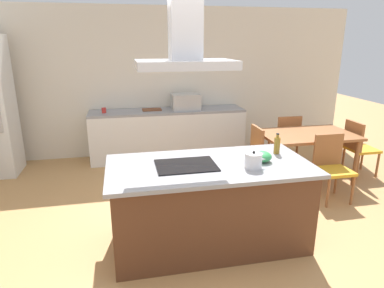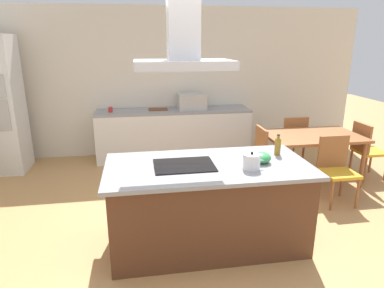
# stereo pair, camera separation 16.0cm
# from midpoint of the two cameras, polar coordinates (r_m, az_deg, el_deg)

# --- Properties ---
(ground) EXTENTS (16.00, 16.00, 0.00)m
(ground) POSITION_cam_midpoint_polar(r_m,az_deg,el_deg) (5.13, 0.01, -7.10)
(ground) COLOR tan
(wall_back) EXTENTS (7.20, 0.10, 2.70)m
(wall_back) POSITION_cam_midpoint_polar(r_m,az_deg,el_deg) (6.46, -2.54, 10.35)
(wall_back) COLOR beige
(wall_back) RESTS_ON ground
(kitchen_island) EXTENTS (2.07, 1.04, 0.90)m
(kitchen_island) POSITION_cam_midpoint_polar(r_m,az_deg,el_deg) (3.61, 3.93, -10.12)
(kitchen_island) COLOR #59331E
(kitchen_island) RESTS_ON ground
(cooktop) EXTENTS (0.60, 0.44, 0.01)m
(cooktop) POSITION_cam_midpoint_polar(r_m,az_deg,el_deg) (3.38, 0.02, -3.61)
(cooktop) COLOR black
(cooktop) RESTS_ON kitchen_island
(tea_kettle) EXTENTS (0.22, 0.17, 0.18)m
(tea_kettle) POSITION_cam_midpoint_polar(r_m,az_deg,el_deg) (3.34, 11.39, -2.94)
(tea_kettle) COLOR silver
(tea_kettle) RESTS_ON kitchen_island
(olive_oil_bottle) EXTENTS (0.07, 0.07, 0.23)m
(olive_oil_bottle) POSITION_cam_midpoint_polar(r_m,az_deg,el_deg) (3.81, 15.43, -0.37)
(olive_oil_bottle) COLOR olive
(olive_oil_bottle) RESTS_ON kitchen_island
(mixing_bowl) EXTENTS (0.20, 0.20, 0.11)m
(mixing_bowl) POSITION_cam_midpoint_polar(r_m,az_deg,el_deg) (3.54, 12.89, -2.25)
(mixing_bowl) COLOR #33934C
(mixing_bowl) RESTS_ON kitchen_island
(back_counter) EXTENTS (2.79, 0.62, 0.90)m
(back_counter) POSITION_cam_midpoint_polar(r_m,az_deg,el_deg) (6.27, -2.33, 1.76)
(back_counter) COLOR silver
(back_counter) RESTS_ON ground
(countertop_microwave) EXTENTS (0.50, 0.38, 0.28)m
(countertop_microwave) POSITION_cam_midpoint_polar(r_m,az_deg,el_deg) (6.19, 0.72, 7.17)
(countertop_microwave) COLOR #B2AFAA
(countertop_microwave) RESTS_ON back_counter
(coffee_mug_red) EXTENTS (0.08, 0.08, 0.09)m
(coffee_mug_red) POSITION_cam_midpoint_polar(r_m,az_deg,el_deg) (6.09, -12.87, 5.68)
(coffee_mug_red) COLOR red
(coffee_mug_red) RESTS_ON back_counter
(cutting_board) EXTENTS (0.34, 0.24, 0.02)m
(cutting_board) POSITION_cam_midpoint_polar(r_m,az_deg,el_deg) (6.18, -5.02, 5.87)
(cutting_board) COLOR brown
(cutting_board) RESTS_ON back_counter
(dining_table) EXTENTS (1.40, 0.90, 0.75)m
(dining_table) POSITION_cam_midpoint_polar(r_m,az_deg,el_deg) (5.42, 20.45, 0.62)
(dining_table) COLOR #995B33
(dining_table) RESTS_ON ground
(chair_facing_back_wall) EXTENTS (0.42, 0.42, 0.89)m
(chair_facing_back_wall) POSITION_cam_midpoint_polar(r_m,az_deg,el_deg) (6.03, 17.25, 0.94)
(chair_facing_back_wall) COLOR gold
(chair_facing_back_wall) RESTS_ON ground
(chair_at_right_end) EXTENTS (0.42, 0.42, 0.89)m
(chair_at_right_end) POSITION_cam_midpoint_polar(r_m,az_deg,el_deg) (5.97, 27.97, -0.48)
(chair_at_right_end) COLOR gold
(chair_at_right_end) RESTS_ON ground
(chair_at_left_end) EXTENTS (0.42, 0.42, 0.89)m
(chair_at_left_end) POSITION_cam_midpoint_polar(r_m,az_deg,el_deg) (5.09, 11.25, -1.53)
(chair_at_left_end) COLOR gold
(chair_at_left_end) RESTS_ON ground
(chair_facing_island) EXTENTS (0.42, 0.42, 0.89)m
(chair_facing_island) POSITION_cam_midpoint_polar(r_m,az_deg,el_deg) (4.93, 23.99, -3.31)
(chair_facing_island) COLOR gold
(chair_facing_island) RESTS_ON ground
(range_hood) EXTENTS (0.90, 0.55, 0.78)m
(range_hood) POSITION_cam_midpoint_polar(r_m,az_deg,el_deg) (3.17, 0.02, 17.10)
(range_hood) COLOR #ADADB2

